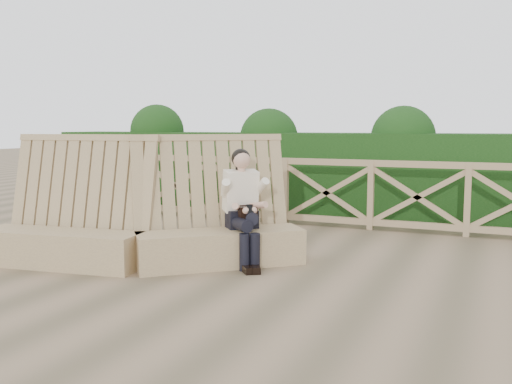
% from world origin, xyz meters
% --- Properties ---
extents(ground, '(60.00, 60.00, 0.00)m').
position_xyz_m(ground, '(0.00, 0.00, 0.00)').
color(ground, brown).
rests_on(ground, ground).
extents(bench, '(3.62, 2.15, 1.55)m').
position_xyz_m(bench, '(-1.26, 0.17, 0.39)').
color(bench, '#8C7050').
rests_on(bench, ground).
extents(woman, '(0.74, 0.83, 1.36)m').
position_xyz_m(woman, '(-0.19, 0.69, 0.72)').
color(woman, black).
rests_on(woman, ground).
extents(guardrail, '(10.10, 0.09, 1.10)m').
position_xyz_m(guardrail, '(0.00, 3.50, 0.55)').
color(guardrail, '#9B7D5A').
rests_on(guardrail, ground).
extents(hedge, '(12.00, 1.20, 1.50)m').
position_xyz_m(hedge, '(0.00, 4.70, 0.75)').
color(hedge, black).
rests_on(hedge, ground).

